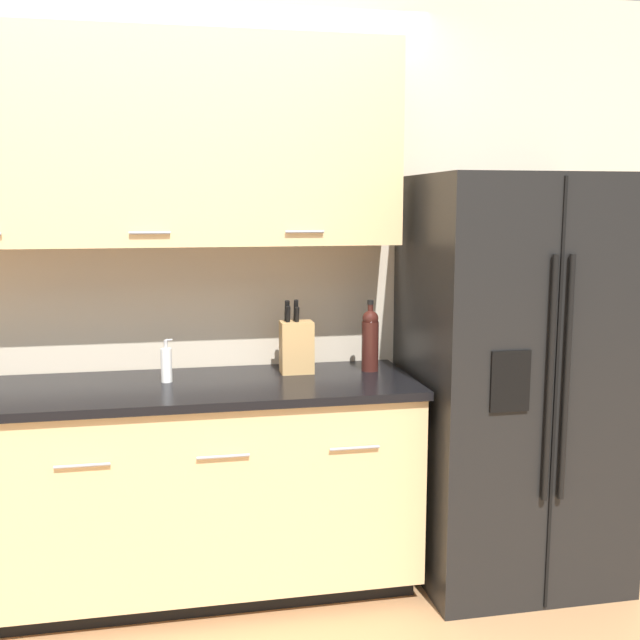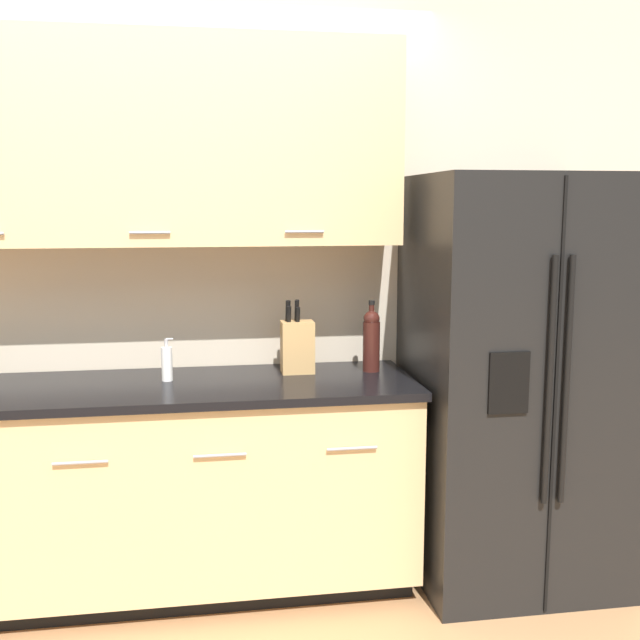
{
  "view_description": "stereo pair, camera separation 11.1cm",
  "coord_description": "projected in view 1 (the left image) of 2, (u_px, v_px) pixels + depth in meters",
  "views": [
    {
      "loc": [
        0.08,
        -2.32,
        1.64
      ],
      "look_at": [
        0.69,
        0.74,
        1.16
      ],
      "focal_mm": 42.0,
      "sensor_mm": 36.0,
      "label": 1
    },
    {
      "loc": [
        0.19,
        -2.34,
        1.64
      ],
      "look_at": [
        0.69,
        0.74,
        1.16
      ],
      "focal_mm": 42.0,
      "sensor_mm": 36.0,
      "label": 2
    }
  ],
  "objects": [
    {
      "name": "wall_back",
      "position": [
        152.0,
        242.0,
        3.25
      ],
      "size": [
        10.0,
        0.39,
        2.6
      ],
      "color": "beige",
      "rests_on": "ground_plane"
    },
    {
      "name": "counter_unit",
      "position": [
        158.0,
        489.0,
        3.13
      ],
      "size": [
        2.16,
        0.64,
        0.91
      ],
      "color": "black",
      "rests_on": "ground_plane"
    },
    {
      "name": "wine_bottle",
      "position": [
        370.0,
        339.0,
        3.31
      ],
      "size": [
        0.08,
        0.08,
        0.32
      ],
      "color": "#3D1914",
      "rests_on": "counter_unit"
    },
    {
      "name": "refrigerator",
      "position": [
        512.0,
        379.0,
        3.29
      ],
      "size": [
        0.86,
        0.79,
        1.77
      ],
      "color": "black",
      "rests_on": "ground_plane"
    },
    {
      "name": "soap_dispenser",
      "position": [
        166.0,
        364.0,
        3.11
      ],
      "size": [
        0.05,
        0.05,
        0.18
      ],
      "color": "white",
      "rests_on": "counter_unit"
    },
    {
      "name": "knife_block",
      "position": [
        296.0,
        346.0,
        3.27
      ],
      "size": [
        0.14,
        0.11,
        0.32
      ],
      "color": "tan",
      "rests_on": "counter_unit"
    }
  ]
}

